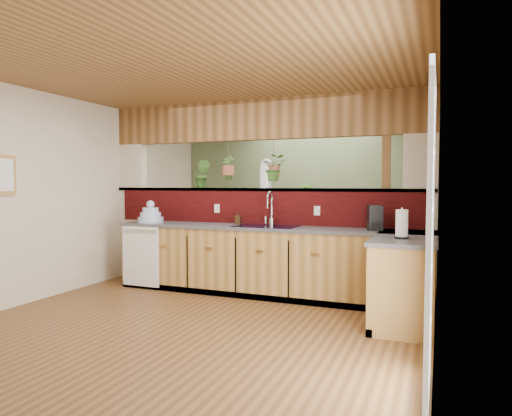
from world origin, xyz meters
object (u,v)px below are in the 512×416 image
at_px(faucet, 270,207).
at_px(glass_jar, 266,173).
at_px(paper_towel, 402,224).
at_px(shelving_console, 277,236).
at_px(coffee_maker, 375,219).
at_px(dish_stack, 151,216).
at_px(soap_dispenser, 238,218).

xyz_separation_m(faucet, glass_jar, (-0.14, 0.22, 0.45)).
bearing_deg(faucet, glass_jar, 122.57).
relative_size(paper_towel, shelving_console, 0.21).
distance_m(faucet, coffee_maker, 1.37).
distance_m(faucet, dish_stack, 1.75).
bearing_deg(dish_stack, coffee_maker, 2.16).
bearing_deg(coffee_maker, dish_stack, 167.38).
xyz_separation_m(paper_towel, glass_jar, (-1.87, 1.08, 0.55)).
relative_size(faucet, shelving_console, 0.30).
distance_m(dish_stack, glass_jar, 1.75).
xyz_separation_m(soap_dispenser, glass_jar, (0.32, 0.23, 0.61)).
bearing_deg(shelving_console, faucet, -57.59).
distance_m(faucet, shelving_console, 2.31).
height_order(faucet, shelving_console, faucet).
height_order(faucet, dish_stack, faucet).
bearing_deg(shelving_console, coffee_maker, -32.52).
bearing_deg(glass_jar, coffee_maker, -12.36).
bearing_deg(faucet, paper_towel, -26.55).
bearing_deg(coffee_maker, soap_dispenser, 161.96).
relative_size(dish_stack, glass_jar, 0.89).
bearing_deg(glass_jar, paper_towel, -30.08).
relative_size(paper_towel, glass_jar, 0.78).
bearing_deg(coffee_maker, paper_towel, -79.02).
bearing_deg(coffee_maker, shelving_console, 117.27).
distance_m(paper_towel, shelving_console, 3.85).
relative_size(faucet, coffee_maker, 1.54).
height_order(paper_towel, shelving_console, paper_towel).
distance_m(dish_stack, shelving_console, 2.63).
bearing_deg(paper_towel, faucet, 153.45).
bearing_deg(shelving_console, glass_jar, -59.61).
distance_m(dish_stack, coffee_maker, 3.09).
xyz_separation_m(coffee_maker, paper_towel, (0.36, -0.75, 0.01)).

